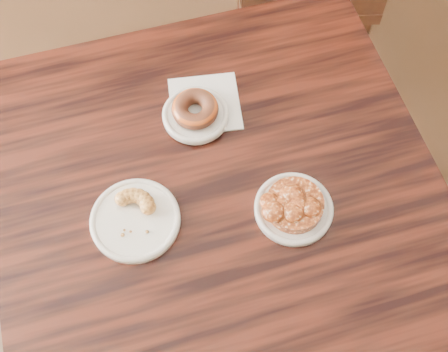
{
  "coord_description": "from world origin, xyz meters",
  "views": [
    {
      "loc": [
        -0.06,
        -0.66,
        1.77
      ],
      "look_at": [
        -0.05,
        -0.16,
        0.8
      ],
      "focal_mm": 45.0,
      "sensor_mm": 36.0,
      "label": 1
    }
  ],
  "objects_px": {
    "cruller_fragment": "(134,216)",
    "glazed_donut": "(195,109)",
    "apple_fritter": "(295,204)",
    "cafe_table": "(219,251)"
  },
  "relations": [
    {
      "from": "glazed_donut",
      "to": "apple_fritter",
      "type": "xyz_separation_m",
      "value": [
        0.2,
        -0.22,
        -0.0
      ]
    },
    {
      "from": "apple_fritter",
      "to": "cruller_fragment",
      "type": "bearing_deg",
      "value": -176.1
    },
    {
      "from": "cruller_fragment",
      "to": "glazed_donut",
      "type": "bearing_deg",
      "value": 64.53
    },
    {
      "from": "cafe_table",
      "to": "glazed_donut",
      "type": "height_order",
      "value": "glazed_donut"
    },
    {
      "from": "glazed_donut",
      "to": "cruller_fragment",
      "type": "bearing_deg",
      "value": -115.47
    },
    {
      "from": "cafe_table",
      "to": "apple_fritter",
      "type": "height_order",
      "value": "apple_fritter"
    },
    {
      "from": "cafe_table",
      "to": "cruller_fragment",
      "type": "xyz_separation_m",
      "value": [
        -0.16,
        -0.07,
        0.4
      ]
    },
    {
      "from": "glazed_donut",
      "to": "cruller_fragment",
      "type": "distance_m",
      "value": 0.27
    },
    {
      "from": "glazed_donut",
      "to": "apple_fritter",
      "type": "relative_size",
      "value": 0.66
    },
    {
      "from": "cafe_table",
      "to": "glazed_donut",
      "type": "relative_size",
      "value": 9.0
    }
  ]
}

